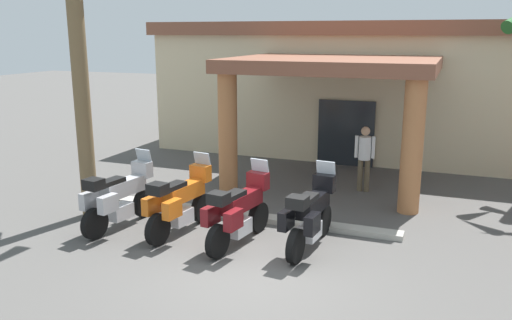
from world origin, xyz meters
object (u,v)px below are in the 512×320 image
(motel_building, at_px, (365,85))
(motorcycle_maroon, at_px, (238,212))
(motorcycle_black, at_px, (310,215))
(motorcycle_silver, at_px, (119,197))
(motorcycle_orange, at_px, (180,202))
(pedestrian, at_px, (364,154))

(motel_building, height_order, motorcycle_maroon, motel_building)
(motel_building, xyz_separation_m, motorcycle_black, (0.73, -10.27, -1.60))
(motorcycle_silver, xyz_separation_m, motorcycle_black, (4.19, 0.36, 0.00))
(motorcycle_silver, xyz_separation_m, motorcycle_maroon, (2.79, 0.05, 0.00))
(motorcycle_orange, distance_m, motorcycle_black, 2.80)
(motorcycle_black, bearing_deg, motel_building, 9.45)
(motorcycle_maroon, distance_m, pedestrian, 4.92)
(motorcycle_silver, bearing_deg, pedestrian, -36.02)
(motorcycle_black, bearing_deg, motorcycle_orange, 99.19)
(motorcycle_maroon, height_order, motorcycle_black, same)
(motorcycle_silver, distance_m, pedestrian, 6.49)
(motorcycle_silver, distance_m, motorcycle_maroon, 2.79)
(motorcycle_maroon, bearing_deg, motorcycle_black, -68.33)
(motel_building, relative_size, motorcycle_silver, 6.48)
(motorcycle_orange, relative_size, motorcycle_maroon, 1.00)
(motorcycle_black, height_order, pedestrian, pedestrian)
(motorcycle_black, bearing_deg, motorcycle_silver, 100.34)
(motel_building, relative_size, motorcycle_maroon, 6.49)
(motel_building, distance_m, motorcycle_black, 10.42)
(motel_building, relative_size, pedestrian, 8.09)
(motorcycle_orange, bearing_deg, motorcycle_silver, 105.20)
(motorcycle_orange, bearing_deg, motel_building, -3.21)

